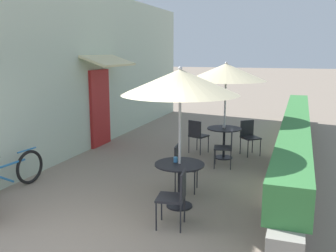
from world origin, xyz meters
The scene contains 15 objects.
ground_plane centered at (0.00, 0.00, 0.00)m, with size 120.00×120.00×0.00m, color gray.
cafe_facade_wall centered at (-2.54, 5.70, 2.09)m, with size 0.98×11.66×4.20m.
planter_hedge centered at (2.75, 5.73, 0.54)m, with size 0.60×10.66×1.01m.
patio_table_near centered at (0.99, 1.93, 0.56)m, with size 0.83×0.83×0.75m.
patio_umbrella_near centered at (0.99, 1.93, 2.10)m, with size 1.91×1.91×2.35m.
cafe_chair_near_left centered at (0.81, 2.67, 0.52)m, with size 0.45×0.45×0.87m.
cafe_chair_near_right centered at (1.17, 1.19, 0.52)m, with size 0.45×0.45×0.87m.
coffee_cup_near centered at (0.90, 1.98, 0.80)m, with size 0.07×0.07×0.09m.
patio_table_mid centered at (1.11, 5.11, 0.56)m, with size 0.83×0.83×0.75m.
patio_umbrella_mid centered at (1.11, 5.11, 2.10)m, with size 1.91×1.91×2.35m.
cafe_chair_mid_left centered at (1.64, 5.65, 0.52)m, with size 0.56×0.56×0.87m.
cafe_chair_mid_right centered at (0.38, 5.30, 0.52)m, with size 0.51×0.51×0.87m.
cafe_chair_mid_back centered at (1.31, 4.38, 0.52)m, with size 0.46×0.46×0.87m.
coffee_cup_mid centered at (1.09, 5.17, 0.80)m, with size 0.07×0.07×0.09m.
bicycle_leaning centered at (-2.20, 1.48, 0.35)m, with size 0.23×1.74×0.77m.
Camera 1 is at (2.81, -3.75, 2.57)m, focal length 40.00 mm.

